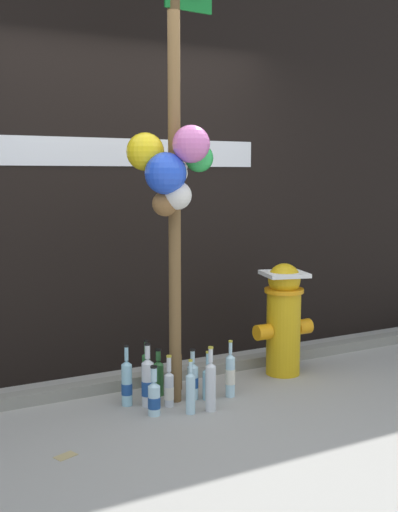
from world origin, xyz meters
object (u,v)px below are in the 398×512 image
object	(u,v)px
memorial_post	(173,141)
bottle_11	(230,375)
bottle_6	(127,383)
bottle_8	(191,392)
bottle_1	(169,388)
bottle_7	(148,382)
bottle_5	(158,376)
bottle_10	(208,382)
fire_hydrant	(284,317)
bottle_9	(211,385)
bottle_2	(154,397)
bottle_0	(146,370)
bottle_3	(177,369)
bottle_4	(193,380)

from	to	relation	value
memorial_post	bottle_11	xyz separation A→B (m)	(0.40, -0.05, -1.55)
bottle_6	bottle_8	world-z (taller)	bottle_6
bottle_6	bottle_11	bearing A→B (deg)	-14.94
bottle_1	bottle_7	size ratio (longest dim) A/B	0.81
memorial_post	bottle_5	world-z (taller)	memorial_post
bottle_8	bottle_10	bearing A→B (deg)	37.91
bottle_7	fire_hydrant	bearing A→B (deg)	6.73
bottle_1	bottle_6	distance (m)	0.28
bottle_6	bottle_9	world-z (taller)	bottle_9
bottle_2	bottle_7	xyz separation A→B (m)	(0.03, 0.17, 0.04)
bottle_5	bottle_9	size ratio (longest dim) A/B	0.77
bottle_0	bottle_10	bearing A→B (deg)	-48.43
bottle_2	bottle_3	size ratio (longest dim) A/B	0.93
bottle_3	bottle_4	size ratio (longest dim) A/B	0.99
bottle_6	bottle_8	xyz separation A→B (m)	(0.29, -0.33, -0.01)
bottle_1	bottle_2	size ratio (longest dim) A/B	1.07
bottle_8	bottle_3	bearing A→B (deg)	73.67
bottle_10	memorial_post	bearing A→B (deg)	175.42
bottle_6	bottle_9	bearing A→B (deg)	-39.10
bottle_8	bottle_1	bearing A→B (deg)	108.79
memorial_post	bottle_2	world-z (taller)	memorial_post
bottle_4	bottle_5	xyz separation A→B (m)	(-0.17, 0.17, 0.00)
memorial_post	bottle_7	bearing A→B (deg)	161.21
bottle_0	bottle_3	distance (m)	0.22
bottle_4	bottle_11	xyz separation A→B (m)	(0.25, -0.08, 0.02)
bottle_1	bottle_8	bearing A→B (deg)	-71.21
bottle_9	bottle_10	bearing A→B (deg)	65.00
bottle_4	bottle_6	size ratio (longest dim) A/B	0.85
bottle_6	bottle_7	world-z (taller)	bottle_7
bottle_2	bottle_6	bearing A→B (deg)	108.41
bottle_6	bottle_7	size ratio (longest dim) A/B	0.96
memorial_post	bottle_9	distance (m)	1.55
fire_hydrant	bottle_11	xyz separation A→B (m)	(-0.61, -0.24, -0.29)
bottle_3	memorial_post	bearing A→B (deg)	-119.39
bottle_1	fire_hydrant	bearing A→B (deg)	11.15
bottle_4	bottle_9	size ratio (longest dim) A/B	0.82
bottle_1	bottle_5	distance (m)	0.22
bottle_3	bottle_7	world-z (taller)	bottle_7
fire_hydrant	bottle_10	xyz separation A→B (m)	(-0.77, -0.21, -0.32)
bottle_3	bottle_6	distance (m)	0.45
bottle_3	bottle_4	distance (m)	0.23
bottle_0	bottle_9	world-z (taller)	bottle_9
bottle_2	bottle_10	distance (m)	0.45
fire_hydrant	bottle_5	size ratio (longest dim) A/B	2.60
bottle_3	bottle_8	world-z (taller)	bottle_8
memorial_post	bottle_7	size ratio (longest dim) A/B	7.14
fire_hydrant	bottle_1	world-z (taller)	fire_hydrant
bottle_0	bottle_2	size ratio (longest dim) A/B	1.15
bottle_2	bottle_7	distance (m)	0.17
memorial_post	bottle_10	world-z (taller)	memorial_post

